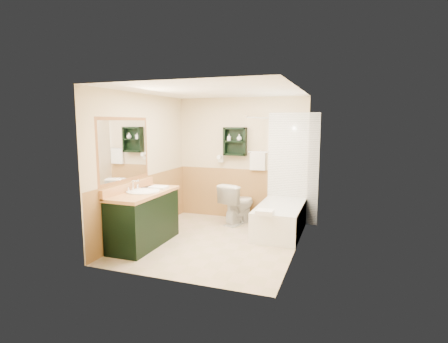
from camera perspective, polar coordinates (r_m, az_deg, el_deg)
floor at (r=5.80m, az=-1.60°, el=-11.31°), size 3.00×3.00×0.00m
back_wall at (r=6.95m, az=2.87°, el=2.07°), size 2.60×0.04×2.40m
left_wall at (r=6.11m, az=-13.27°, el=1.05°), size 0.04×3.00×2.40m
right_wall at (r=5.19m, az=12.07°, el=-0.12°), size 0.04×3.00×2.40m
ceiling at (r=5.49m, az=-1.70°, el=13.25°), size 2.60×3.00×0.04m
wainscot_left at (r=6.22m, az=-12.79°, el=-5.38°), size 2.98×2.98×1.00m
wainscot_back at (r=7.02m, az=2.75°, el=-3.64°), size 2.58×2.58×1.00m
mirror_frame at (r=5.60m, az=-15.97°, el=3.42°), size 1.30×1.30×1.00m
mirror_glass at (r=5.60m, az=-15.93°, el=3.42°), size 1.20×1.20×0.90m
tile_right at (r=5.96m, az=12.59°, el=-0.56°), size 1.50×1.50×2.10m
tile_back at (r=6.70m, az=11.18°, el=0.42°), size 0.95×0.95×2.10m
tile_accent at (r=5.89m, az=12.74°, el=7.64°), size 1.50×1.50×0.10m
wall_shelf at (r=6.84m, az=1.81°, el=4.93°), size 0.45×0.15×0.55m
hair_dryer at (r=6.99m, az=-0.49°, el=2.12°), size 0.10×0.24×0.18m
towel_bar at (r=6.77m, az=5.55°, el=3.17°), size 0.40×0.06×0.40m
curtain_rod at (r=6.03m, az=5.69°, el=8.75°), size 0.03×1.60×0.03m
shower_curtain at (r=6.25m, az=5.97°, el=0.91°), size 1.05×1.05×1.70m
vanity at (r=5.68m, az=-12.94°, el=-7.45°), size 0.59×1.34×0.85m
bathtub at (r=6.25m, az=9.18°, el=-7.60°), size 0.74×1.50×0.50m
toilet at (r=6.69m, az=2.30°, el=-5.24°), size 0.67×0.88×0.77m
counter_towel at (r=5.79m, az=-10.59°, el=-2.58°), size 0.27×0.21×0.04m
vanity_book at (r=5.93m, az=-12.74°, el=-1.55°), size 0.16×0.05×0.21m
tub_towel at (r=5.52m, az=6.69°, el=-6.60°), size 0.27×0.22×0.07m
soap_bottle_a at (r=6.87m, az=0.86°, el=5.32°), size 0.06×0.13×0.06m
soap_bottle_b at (r=6.80m, az=2.52°, el=5.46°), size 0.11×0.14×0.10m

